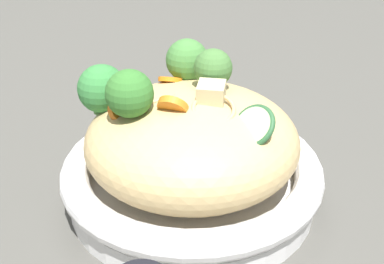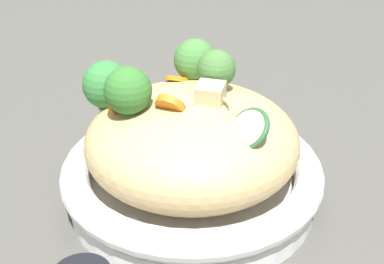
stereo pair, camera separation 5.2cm
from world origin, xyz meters
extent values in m
plane|color=#4C4B45|center=(0.00, 0.00, 0.00)|extent=(3.00, 3.00, 0.00)
cylinder|color=white|center=(0.00, 0.00, 0.01)|extent=(0.26, 0.26, 0.02)
torus|color=white|center=(0.00, 0.00, 0.04)|extent=(0.27, 0.27, 0.03)
ellipsoid|color=tan|center=(0.00, 0.00, 0.07)|extent=(0.22, 0.22, 0.10)
torus|color=tan|center=(0.01, -0.04, 0.10)|extent=(0.08, 0.07, 0.04)
torus|color=tan|center=(-0.01, -0.05, 0.10)|extent=(0.05, 0.05, 0.02)
torus|color=tan|center=(0.01, 0.03, 0.12)|extent=(0.06, 0.06, 0.02)
cone|color=#A3C075|center=(0.05, -0.03, 0.11)|extent=(0.03, 0.03, 0.02)
sphere|color=#36742E|center=(0.05, -0.03, 0.13)|extent=(0.06, 0.06, 0.05)
cone|color=#99BA71|center=(-0.06, -0.05, 0.11)|extent=(0.03, 0.03, 0.02)
sphere|color=#447E3B|center=(-0.06, -0.05, 0.13)|extent=(0.06, 0.06, 0.05)
cone|color=#98BB6E|center=(0.04, -0.08, 0.10)|extent=(0.03, 0.02, 0.02)
sphere|color=#367E3C|center=(0.04, -0.08, 0.12)|extent=(0.06, 0.06, 0.05)
cone|color=#98BE7B|center=(-0.03, 0.00, 0.12)|extent=(0.03, 0.03, 0.02)
sphere|color=#477739|center=(-0.03, 0.00, 0.14)|extent=(0.05, 0.05, 0.04)
cylinder|color=orange|center=(-0.03, -0.05, 0.11)|extent=(0.03, 0.03, 0.02)
cylinder|color=orange|center=(0.05, -0.05, 0.11)|extent=(0.02, 0.02, 0.02)
cylinder|color=orange|center=(0.03, 0.00, 0.12)|extent=(0.03, 0.03, 0.03)
cylinder|color=beige|center=(0.04, -0.06, 0.11)|extent=(0.04, 0.04, 0.02)
torus|color=#345A2E|center=(0.04, -0.06, 0.11)|extent=(0.05, 0.05, 0.03)
cylinder|color=beige|center=(0.00, 0.07, 0.11)|extent=(0.04, 0.04, 0.03)
torus|color=#2C5C34|center=(0.00, 0.07, 0.11)|extent=(0.04, 0.05, 0.04)
cube|color=#CDBC8C|center=(-0.01, 0.02, 0.13)|extent=(0.04, 0.04, 0.03)
cube|color=#D0BC8E|center=(0.01, -0.08, 0.11)|extent=(0.04, 0.04, 0.03)
camera|label=1|loc=(0.36, 0.28, 0.33)|focal=48.67mm
camera|label=2|loc=(0.33, 0.31, 0.33)|focal=48.67mm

